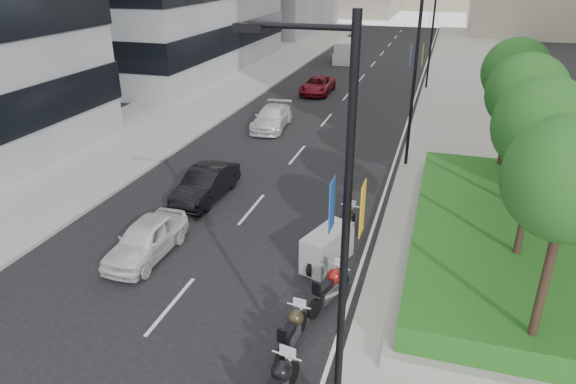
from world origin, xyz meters
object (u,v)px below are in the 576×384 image
at_px(motorcycle_4, 330,287).
at_px(delivery_van, 346,52).
at_px(motorcycle_3, 292,330).
at_px(car_a, 146,239).
at_px(car_c, 272,118).
at_px(car_d, 317,85).
at_px(lamp_post_0, 338,231).
at_px(lamp_post_2, 431,25).
at_px(motorcycle_6, 346,222).
at_px(car_b, 206,184).
at_px(motorcycle_5, 327,248).
at_px(lamp_post_1, 412,67).

relative_size(motorcycle_4, delivery_van, 0.41).
xyz_separation_m(motorcycle_3, car_a, (-6.31, 3.04, 0.12)).
bearing_deg(car_c, car_d, 82.68).
height_order(lamp_post_0, car_c, lamp_post_0).
distance_m(lamp_post_2, motorcycle_6, 26.54).
bearing_deg(motorcycle_3, car_b, 43.74).
relative_size(motorcycle_3, motorcycle_5, 0.89).
relative_size(lamp_post_2, car_d, 1.93).
bearing_deg(car_b, motorcycle_6, -11.44).
distance_m(lamp_post_0, car_d, 32.37).
bearing_deg(motorcycle_6, car_b, 83.88).
xyz_separation_m(lamp_post_0, car_c, (-8.53, 21.21, -4.39)).
xyz_separation_m(motorcycle_5, car_b, (-6.36, 3.79, 0.04)).
distance_m(lamp_post_2, car_b, 26.17).
height_order(motorcycle_4, motorcycle_5, motorcycle_5).
height_order(lamp_post_0, motorcycle_4, lamp_post_0).
bearing_deg(delivery_van, lamp_post_0, -82.74).
distance_m(motorcycle_6, car_a, 7.37).
height_order(car_b, car_d, car_b).
xyz_separation_m(motorcycle_6, car_b, (-6.58, 1.58, 0.12)).
height_order(lamp_post_2, car_b, lamp_post_2).
distance_m(motorcycle_5, car_b, 7.41).
height_order(motorcycle_3, delivery_van, delivery_van).
bearing_deg(motorcycle_6, motorcycle_5, -178.12).
bearing_deg(lamp_post_0, motorcycle_4, 102.59).
xyz_separation_m(car_c, delivery_van, (0.01, 24.13, 0.34)).
xyz_separation_m(car_b, car_d, (-0.07, 20.58, -0.05)).
height_order(motorcycle_5, car_c, car_c).
distance_m(lamp_post_0, car_a, 10.49).
height_order(motorcycle_6, delivery_van, delivery_van).
bearing_deg(motorcycle_6, car_c, 37.47).
relative_size(lamp_post_0, car_b, 2.13).
bearing_deg(motorcycle_5, delivery_van, 28.71).
bearing_deg(motorcycle_4, car_a, 102.41).
bearing_deg(car_a, motorcycle_4, -6.74).
distance_m(lamp_post_2, motorcycle_5, 28.71).
height_order(motorcycle_3, car_c, car_c).
bearing_deg(lamp_post_2, car_d, -153.76).
distance_m(lamp_post_2, motorcycle_3, 33.01).
relative_size(motorcycle_6, car_d, 0.47).
distance_m(motorcycle_3, motorcycle_4, 2.25).
xyz_separation_m(car_a, car_c, (-0.66, 15.83, -0.00)).
bearing_deg(motorcycle_4, car_b, 68.99).
relative_size(lamp_post_2, motorcycle_6, 4.13).
distance_m(lamp_post_1, car_b, 11.19).
height_order(motorcycle_6, car_d, car_d).
bearing_deg(motorcycle_4, motorcycle_3, -174.54).
relative_size(motorcycle_5, car_b, 0.55).
xyz_separation_m(lamp_post_0, car_d, (-8.03, 31.04, -4.42)).
distance_m(car_b, delivery_van, 34.89).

